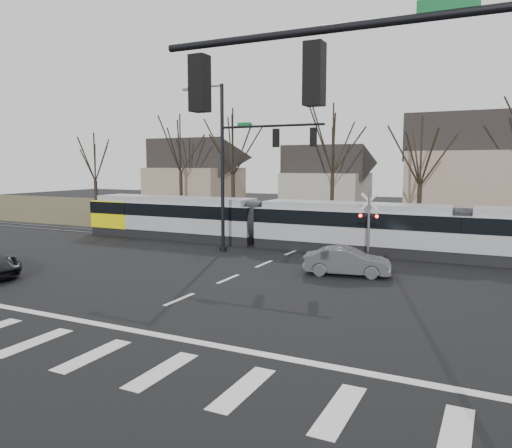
% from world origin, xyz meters
% --- Properties ---
extents(ground, '(140.00, 140.00, 0.00)m').
position_xyz_m(ground, '(0.00, 0.00, 0.00)').
color(ground, black).
extents(grass_verge, '(140.00, 28.00, 0.01)m').
position_xyz_m(grass_verge, '(0.00, 32.00, 0.01)').
color(grass_verge, '#38331E').
rests_on(grass_verge, ground).
extents(crosswalk, '(27.00, 2.60, 0.01)m').
position_xyz_m(crosswalk, '(0.00, -4.00, 0.01)').
color(crosswalk, silver).
rests_on(crosswalk, ground).
extents(stop_line, '(28.00, 0.35, 0.01)m').
position_xyz_m(stop_line, '(0.00, -1.80, 0.01)').
color(stop_line, silver).
rests_on(stop_line, ground).
extents(lane_dashes, '(0.18, 30.00, 0.01)m').
position_xyz_m(lane_dashes, '(0.00, 16.00, 0.01)').
color(lane_dashes, silver).
rests_on(lane_dashes, ground).
extents(rail_pair, '(90.00, 1.52, 0.06)m').
position_xyz_m(rail_pair, '(0.00, 15.80, 0.03)').
color(rail_pair, '#59595E').
rests_on(rail_pair, ground).
extents(tram, '(39.94, 2.97, 3.03)m').
position_xyz_m(tram, '(3.17, 16.00, 1.65)').
color(tram, gray).
rests_on(tram, ground).
extents(sedan, '(3.00, 4.72, 1.38)m').
position_xyz_m(sedan, '(4.83, 9.25, 0.69)').
color(sedan, '#44464B').
rests_on(sedan, ground).
extents(signal_pole_near_right, '(6.72, 0.44, 8.00)m').
position_xyz_m(signal_pole_near_right, '(10.11, -6.00, 5.17)').
color(signal_pole_near_right, black).
rests_on(signal_pole_near_right, ground).
extents(signal_pole_far, '(9.28, 0.44, 10.20)m').
position_xyz_m(signal_pole_far, '(-2.41, 12.50, 5.70)').
color(signal_pole_far, black).
rests_on(signal_pole_far, ground).
extents(rail_crossing_signal, '(1.08, 0.36, 4.00)m').
position_xyz_m(rail_crossing_signal, '(5.00, 12.79, 1.89)').
color(rail_crossing_signal, '#59595B').
rests_on(rail_crossing_signal, ground).
extents(tree_row, '(59.20, 7.20, 10.00)m').
position_xyz_m(tree_row, '(2.00, 26.00, 5.00)').
color(tree_row, black).
rests_on(tree_row, ground).
extents(house_a, '(9.72, 8.64, 8.60)m').
position_xyz_m(house_a, '(-20.00, 34.00, 4.46)').
color(house_a, gray).
rests_on(house_a, ground).
extents(house_b, '(8.64, 7.56, 7.65)m').
position_xyz_m(house_b, '(-5.00, 36.00, 3.97)').
color(house_b, gray).
rests_on(house_b, ground).
extents(house_c, '(10.80, 8.64, 10.10)m').
position_xyz_m(house_c, '(9.00, 33.00, 5.23)').
color(house_c, gray).
rests_on(house_c, ground).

